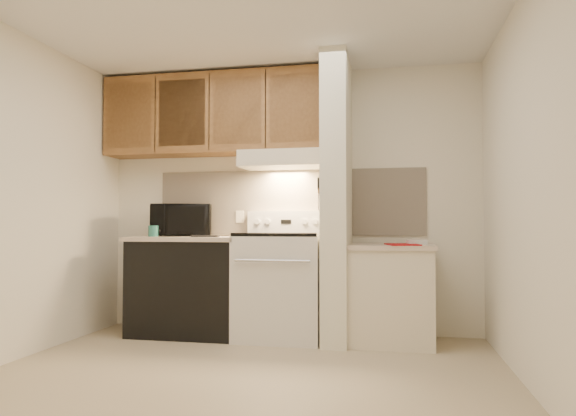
# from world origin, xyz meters

# --- Properties ---
(floor) EXTENTS (3.60, 3.60, 0.00)m
(floor) POSITION_xyz_m (0.00, 0.00, 0.00)
(floor) COLOR tan
(floor) RESTS_ON ground
(ceiling) EXTENTS (3.60, 3.60, 0.00)m
(ceiling) POSITION_xyz_m (0.00, 0.00, 2.50)
(ceiling) COLOR white
(ceiling) RESTS_ON wall_back
(wall_back) EXTENTS (3.60, 2.50, 0.02)m
(wall_back) POSITION_xyz_m (0.00, 1.50, 1.25)
(wall_back) COLOR white
(wall_back) RESTS_ON floor
(wall_left) EXTENTS (0.02, 3.00, 2.50)m
(wall_left) POSITION_xyz_m (-1.80, 0.00, 1.25)
(wall_left) COLOR white
(wall_left) RESTS_ON floor
(wall_right) EXTENTS (0.02, 3.00, 2.50)m
(wall_right) POSITION_xyz_m (1.80, 0.00, 1.25)
(wall_right) COLOR white
(wall_right) RESTS_ON floor
(backsplash) EXTENTS (2.60, 0.02, 0.63)m
(backsplash) POSITION_xyz_m (0.00, 1.49, 1.24)
(backsplash) COLOR #F9E5CA
(backsplash) RESTS_ON wall_back
(range_body) EXTENTS (0.76, 0.65, 0.92)m
(range_body) POSITION_xyz_m (0.00, 1.16, 0.46)
(range_body) COLOR silver
(range_body) RESTS_ON floor
(oven_window) EXTENTS (0.50, 0.01, 0.30)m
(oven_window) POSITION_xyz_m (0.00, 0.84, 0.50)
(oven_window) COLOR black
(oven_window) RESTS_ON range_body
(oven_handle) EXTENTS (0.65, 0.02, 0.02)m
(oven_handle) POSITION_xyz_m (0.00, 0.80, 0.72)
(oven_handle) COLOR silver
(oven_handle) RESTS_ON range_body
(cooktop) EXTENTS (0.74, 0.64, 0.03)m
(cooktop) POSITION_xyz_m (0.00, 1.16, 0.94)
(cooktop) COLOR black
(cooktop) RESTS_ON range_body
(range_backguard) EXTENTS (0.76, 0.08, 0.20)m
(range_backguard) POSITION_xyz_m (0.00, 1.44, 1.05)
(range_backguard) COLOR silver
(range_backguard) RESTS_ON range_body
(range_display) EXTENTS (0.10, 0.01, 0.04)m
(range_display) POSITION_xyz_m (0.00, 1.40, 1.05)
(range_display) COLOR black
(range_display) RESTS_ON range_backguard
(range_knob_left_outer) EXTENTS (0.05, 0.02, 0.05)m
(range_knob_left_outer) POSITION_xyz_m (-0.28, 1.40, 1.05)
(range_knob_left_outer) COLOR silver
(range_knob_left_outer) RESTS_ON range_backguard
(range_knob_left_inner) EXTENTS (0.05, 0.02, 0.05)m
(range_knob_left_inner) POSITION_xyz_m (-0.18, 1.40, 1.05)
(range_knob_left_inner) COLOR silver
(range_knob_left_inner) RESTS_ON range_backguard
(range_knob_right_inner) EXTENTS (0.05, 0.02, 0.05)m
(range_knob_right_inner) POSITION_xyz_m (0.18, 1.40, 1.05)
(range_knob_right_inner) COLOR silver
(range_knob_right_inner) RESTS_ON range_backguard
(range_knob_right_outer) EXTENTS (0.05, 0.02, 0.05)m
(range_knob_right_outer) POSITION_xyz_m (0.28, 1.40, 1.05)
(range_knob_right_outer) COLOR silver
(range_knob_right_outer) RESTS_ON range_backguard
(dishwasher_front) EXTENTS (1.00, 0.63, 0.87)m
(dishwasher_front) POSITION_xyz_m (-0.88, 1.17, 0.43)
(dishwasher_front) COLOR black
(dishwasher_front) RESTS_ON floor
(left_countertop) EXTENTS (1.04, 0.67, 0.04)m
(left_countertop) POSITION_xyz_m (-0.88, 1.17, 0.89)
(left_countertop) COLOR beige
(left_countertop) RESTS_ON dishwasher_front
(spoon_rest) EXTENTS (0.25, 0.09, 0.02)m
(spoon_rest) POSITION_xyz_m (-0.65, 0.97, 0.92)
(spoon_rest) COLOR black
(spoon_rest) RESTS_ON left_countertop
(teal_jar) EXTENTS (0.11, 0.11, 0.10)m
(teal_jar) POSITION_xyz_m (-1.20, 1.06, 0.96)
(teal_jar) COLOR #286C60
(teal_jar) RESTS_ON left_countertop
(outlet) EXTENTS (0.08, 0.01, 0.12)m
(outlet) POSITION_xyz_m (-0.48, 1.48, 1.10)
(outlet) COLOR beige
(outlet) RESTS_ON backsplash
(microwave) EXTENTS (0.64, 0.52, 0.31)m
(microwave) POSITION_xyz_m (-1.01, 1.31, 1.06)
(microwave) COLOR black
(microwave) RESTS_ON left_countertop
(partition_pillar) EXTENTS (0.22, 0.70, 2.50)m
(partition_pillar) POSITION_xyz_m (0.51, 1.15, 1.25)
(partition_pillar) COLOR white
(partition_pillar) RESTS_ON floor
(pillar_trim) EXTENTS (0.01, 0.70, 0.04)m
(pillar_trim) POSITION_xyz_m (0.39, 1.15, 1.30)
(pillar_trim) COLOR olive
(pillar_trim) RESTS_ON partition_pillar
(knife_strip) EXTENTS (0.02, 0.42, 0.04)m
(knife_strip) POSITION_xyz_m (0.39, 1.10, 1.32)
(knife_strip) COLOR black
(knife_strip) RESTS_ON partition_pillar
(knife_blade_a) EXTENTS (0.01, 0.03, 0.16)m
(knife_blade_a) POSITION_xyz_m (0.38, 0.93, 1.22)
(knife_blade_a) COLOR silver
(knife_blade_a) RESTS_ON knife_strip
(knife_handle_a) EXTENTS (0.02, 0.02, 0.10)m
(knife_handle_a) POSITION_xyz_m (0.38, 0.93, 1.37)
(knife_handle_a) COLOR black
(knife_handle_a) RESTS_ON knife_strip
(knife_blade_b) EXTENTS (0.01, 0.04, 0.18)m
(knife_blade_b) POSITION_xyz_m (0.38, 1.01, 1.21)
(knife_blade_b) COLOR silver
(knife_blade_b) RESTS_ON knife_strip
(knife_handle_b) EXTENTS (0.02, 0.02, 0.10)m
(knife_handle_b) POSITION_xyz_m (0.38, 1.03, 1.37)
(knife_handle_b) COLOR black
(knife_handle_b) RESTS_ON knife_strip
(knife_blade_c) EXTENTS (0.01, 0.04, 0.20)m
(knife_blade_c) POSITION_xyz_m (0.38, 1.09, 1.20)
(knife_blade_c) COLOR silver
(knife_blade_c) RESTS_ON knife_strip
(knife_handle_c) EXTENTS (0.02, 0.02, 0.10)m
(knife_handle_c) POSITION_xyz_m (0.38, 1.11, 1.37)
(knife_handle_c) COLOR black
(knife_handle_c) RESTS_ON knife_strip
(knife_blade_d) EXTENTS (0.01, 0.04, 0.16)m
(knife_blade_d) POSITION_xyz_m (0.38, 1.17, 1.22)
(knife_blade_d) COLOR silver
(knife_blade_d) RESTS_ON knife_strip
(knife_handle_d) EXTENTS (0.02, 0.02, 0.10)m
(knife_handle_d) POSITION_xyz_m (0.38, 1.17, 1.37)
(knife_handle_d) COLOR black
(knife_handle_d) RESTS_ON knife_strip
(knife_blade_e) EXTENTS (0.01, 0.04, 0.18)m
(knife_blade_e) POSITION_xyz_m (0.38, 1.27, 1.21)
(knife_blade_e) COLOR silver
(knife_blade_e) RESTS_ON knife_strip
(knife_handle_e) EXTENTS (0.02, 0.02, 0.10)m
(knife_handle_e) POSITION_xyz_m (0.38, 1.27, 1.37)
(knife_handle_e) COLOR black
(knife_handle_e) RESTS_ON knife_strip
(oven_mitt) EXTENTS (0.03, 0.10, 0.25)m
(oven_mitt) POSITION_xyz_m (0.38, 1.32, 1.21)
(oven_mitt) COLOR gray
(oven_mitt) RESTS_ON partition_pillar
(right_cab_base) EXTENTS (0.70, 0.60, 0.81)m
(right_cab_base) POSITION_xyz_m (0.97, 1.15, 0.40)
(right_cab_base) COLOR beige
(right_cab_base) RESTS_ON floor
(right_countertop) EXTENTS (0.74, 0.64, 0.04)m
(right_countertop) POSITION_xyz_m (0.97, 1.15, 0.83)
(right_countertop) COLOR beige
(right_countertop) RESTS_ON right_cab_base
(red_folder) EXTENTS (0.30, 0.37, 0.01)m
(red_folder) POSITION_xyz_m (1.07, 1.00, 0.86)
(red_folder) COLOR #A70E12
(red_folder) RESTS_ON right_countertop
(white_box) EXTENTS (0.18, 0.14, 0.04)m
(white_box) POSITION_xyz_m (1.19, 1.11, 0.87)
(white_box) COLOR white
(white_box) RESTS_ON right_countertop
(range_hood) EXTENTS (0.78, 0.44, 0.15)m
(range_hood) POSITION_xyz_m (0.00, 1.28, 1.62)
(range_hood) COLOR beige
(range_hood) RESTS_ON upper_cabinets
(hood_lip) EXTENTS (0.78, 0.04, 0.06)m
(hood_lip) POSITION_xyz_m (0.00, 1.07, 1.58)
(hood_lip) COLOR beige
(hood_lip) RESTS_ON range_hood
(upper_cabinets) EXTENTS (2.18, 0.33, 0.77)m
(upper_cabinets) POSITION_xyz_m (-0.69, 1.32, 2.08)
(upper_cabinets) COLOR olive
(upper_cabinets) RESTS_ON wall_back
(cab_door_a) EXTENTS (0.46, 0.01, 0.63)m
(cab_door_a) POSITION_xyz_m (-1.51, 1.17, 2.08)
(cab_door_a) COLOR olive
(cab_door_a) RESTS_ON upper_cabinets
(cab_gap_a) EXTENTS (0.01, 0.01, 0.73)m
(cab_gap_a) POSITION_xyz_m (-1.23, 1.16, 2.08)
(cab_gap_a) COLOR black
(cab_gap_a) RESTS_ON upper_cabinets
(cab_door_b) EXTENTS (0.46, 0.01, 0.63)m
(cab_door_b) POSITION_xyz_m (-0.96, 1.17, 2.08)
(cab_door_b) COLOR olive
(cab_door_b) RESTS_ON upper_cabinets
(cab_gap_b) EXTENTS (0.01, 0.01, 0.73)m
(cab_gap_b) POSITION_xyz_m (-0.69, 1.16, 2.08)
(cab_gap_b) COLOR black
(cab_gap_b) RESTS_ON upper_cabinets
(cab_door_c) EXTENTS (0.46, 0.01, 0.63)m
(cab_door_c) POSITION_xyz_m (-0.42, 1.17, 2.08)
(cab_door_c) COLOR olive
(cab_door_c) RESTS_ON upper_cabinets
(cab_gap_c) EXTENTS (0.01, 0.01, 0.73)m
(cab_gap_c) POSITION_xyz_m (-0.14, 1.16, 2.08)
(cab_gap_c) COLOR black
(cab_gap_c) RESTS_ON upper_cabinets
(cab_door_d) EXTENTS (0.46, 0.01, 0.63)m
(cab_door_d) POSITION_xyz_m (0.13, 1.17, 2.08)
(cab_door_d) COLOR olive
(cab_door_d) RESTS_ON upper_cabinets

